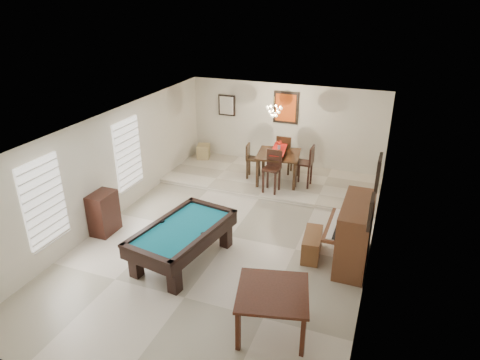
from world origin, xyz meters
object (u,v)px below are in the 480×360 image
Objects in this scene: upright_piano at (347,232)px; dining_chair_west at (253,161)px; dining_chair_north at (285,154)px; corner_bench at (203,151)px; piano_bench at (312,245)px; chandelier at (274,108)px; dining_table at (278,165)px; dining_chair_east at (304,166)px; square_table at (272,311)px; pool_table at (183,244)px; flower_vase at (279,145)px; apothecary_chest at (104,213)px; dining_chair_south at (272,172)px.

dining_chair_west is at bearing 134.53° from upright_piano.
dining_chair_north reaches higher than corner_bench.
piano_bench is 1.51× the size of chandelier.
piano_bench is 6.02m from corner_bench.
dining_table is 0.75m from dining_chair_east.
upright_piano is at bearing -53.23° from dining_table.
chandelier reaches higher than square_table.
piano_bench is at bearing 86.19° from square_table.
dining_table reaches higher than pool_table.
flower_vase is at bearing 90.39° from dining_chair_north.
dining_chair_west is at bearing 60.23° from apothecary_chest.
square_table is 5.78m from flower_vase.
square_table is 1.13× the size of dining_chair_west.
pool_table is 8.84× the size of flower_vase.
dining_table is 1.93× the size of chandelier.
dining_chair_south is at bearing 86.85° from pool_table.
dining_chair_south is 0.99m from dining_chair_east.
dining_chair_north is (-0.01, 0.70, -0.50)m from flower_vase.
corner_bench reaches higher than piano_bench.
square_table is 6.17m from chandelier.
dining_table is 1.16× the size of dining_chair_west.
pool_table is 2.30× the size of apothecary_chest.
dining_chair_east is (1.48, -0.05, 0.08)m from dining_chair_west.
chandelier is (0.53, 0.12, 1.58)m from dining_chair_west.
dining_chair_west is (2.23, 3.91, 0.13)m from apothecary_chest.
dining_chair_south is at bearing 133.96° from upright_piano.
flower_vase is 0.88m from dining_chair_south.
upright_piano is 3.36× the size of corner_bench.
pool_table is at bearing 172.72° from dining_chair_west.
dining_chair_east is at bearing -2.83° from flower_vase.
dining_chair_east is (0.74, -0.04, -0.50)m from flower_vase.
dining_table is at bearing -97.49° from dining_chair_west.
chandelier is (-0.23, 0.84, 1.52)m from dining_chair_south.
dining_chair_north is 2.79m from corner_bench.
dining_chair_north is at bearing 70.34° from chandelier.
dining_chair_south is 1.05m from dining_chair_west.
chandelier is (-0.21, -0.58, 1.50)m from dining_chair_north.
dining_chair_south reaches higher than corner_bench.
square_table is at bearing -19.99° from apothecary_chest.
upright_piano reaches higher than apothecary_chest.
dining_chair_west reaches higher than corner_bench.
pool_table is 5.04m from dining_chair_north.
dining_chair_south reaches higher than pool_table.
dining_chair_south is at bearing -45.54° from dining_chair_east.
dining_chair_north is at bearing 90.70° from dining_table.
piano_bench is (0.16, 2.37, -0.14)m from square_table.
pool_table is 4.50m from dining_chair_east.
flower_vase is at bearing 52.62° from apothecary_chest.
corner_bench is at bearing 141.54° from upright_piano.
chandelier reaches higher than pool_table.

